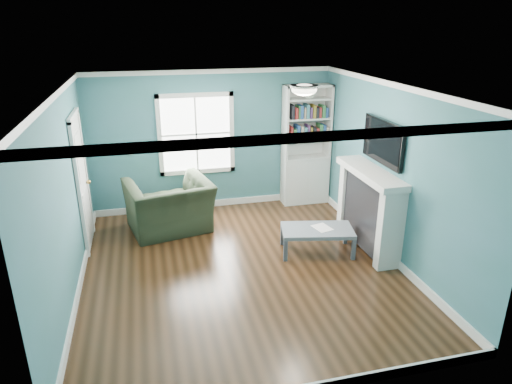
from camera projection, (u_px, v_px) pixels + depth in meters
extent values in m
plane|color=black|center=(242.00, 269.00, 6.66)|extent=(5.00, 5.00, 0.00)
plane|color=#32706D|center=(213.00, 141.00, 8.48)|extent=(4.50, 0.00, 4.50)
plane|color=#32706D|center=(301.00, 281.00, 3.94)|extent=(4.50, 0.00, 4.50)
plane|color=#32706D|center=(65.00, 200.00, 5.70)|extent=(0.00, 5.00, 5.00)
plane|color=#32706D|center=(390.00, 173.00, 6.71)|extent=(0.00, 5.00, 5.00)
plane|color=white|center=(240.00, 88.00, 5.75)|extent=(5.00, 5.00, 0.00)
cube|color=white|center=(215.00, 203.00, 8.90)|extent=(4.50, 0.03, 0.12)
cube|color=white|center=(80.00, 285.00, 6.14)|extent=(0.03, 5.00, 0.12)
cube|color=white|center=(381.00, 248.00, 7.15)|extent=(0.03, 5.00, 0.12)
cube|color=white|center=(210.00, 71.00, 8.01)|extent=(4.50, 0.04, 0.08)
cube|color=white|center=(306.00, 138.00, 3.51)|extent=(4.50, 0.04, 0.08)
cube|color=white|center=(51.00, 98.00, 5.26)|extent=(0.04, 5.00, 0.08)
cube|color=white|center=(398.00, 86.00, 6.26)|extent=(0.04, 5.00, 0.08)
cube|color=white|center=(196.00, 134.00, 8.35)|extent=(1.24, 0.01, 1.34)
cube|color=white|center=(160.00, 136.00, 8.19)|extent=(0.08, 0.06, 1.50)
cube|color=white|center=(232.00, 132.00, 8.48)|extent=(0.08, 0.06, 1.50)
cube|color=white|center=(198.00, 171.00, 8.59)|extent=(1.40, 0.06, 0.08)
cube|color=white|center=(194.00, 95.00, 8.09)|extent=(1.40, 0.06, 0.08)
cube|color=white|center=(196.00, 134.00, 8.34)|extent=(1.24, 0.03, 0.03)
cube|color=white|center=(196.00, 134.00, 8.34)|extent=(0.03, 0.03, 1.34)
cube|color=silver|center=(305.00, 180.00, 8.99)|extent=(0.90, 0.35, 0.90)
cube|color=silver|center=(285.00, 124.00, 8.48)|extent=(0.04, 0.35, 1.40)
cube|color=silver|center=(328.00, 121.00, 8.68)|extent=(0.04, 0.35, 1.40)
cube|color=silver|center=(304.00, 121.00, 8.73)|extent=(0.90, 0.02, 1.40)
cube|color=silver|center=(308.00, 86.00, 8.34)|extent=(0.90, 0.35, 0.04)
cube|color=silver|center=(306.00, 157.00, 8.82)|extent=(0.84, 0.33, 0.03)
cube|color=silver|center=(306.00, 138.00, 8.69)|extent=(0.84, 0.33, 0.03)
cube|color=silver|center=(307.00, 118.00, 8.55)|extent=(0.84, 0.33, 0.03)
cube|color=silver|center=(308.00, 99.00, 8.43)|extent=(0.84, 0.33, 0.03)
cube|color=maroon|center=(307.00, 132.00, 8.62)|extent=(0.70, 0.25, 0.22)
cube|color=#33723F|center=(308.00, 112.00, 8.49)|extent=(0.70, 0.25, 0.22)
cylinder|color=beige|center=(309.00, 91.00, 8.33)|extent=(0.26, 0.06, 0.26)
cube|color=black|center=(370.00, 212.00, 7.10)|extent=(0.30, 1.20, 1.10)
cube|color=black|center=(367.00, 224.00, 7.17)|extent=(0.22, 0.65, 0.70)
cube|color=silver|center=(390.00, 230.00, 6.49)|extent=(0.36, 0.16, 1.20)
cube|color=silver|center=(350.00, 197.00, 7.71)|extent=(0.36, 0.16, 1.20)
cube|color=silver|center=(371.00, 173.00, 6.87)|extent=(0.44, 1.58, 0.10)
cube|color=black|center=(383.00, 142.00, 6.73)|extent=(0.06, 1.10, 0.65)
cube|color=silver|center=(82.00, 184.00, 7.07)|extent=(0.04, 0.80, 2.05)
cube|color=white|center=(80.00, 194.00, 6.67)|extent=(0.05, 0.08, 2.13)
cube|color=white|center=(86.00, 175.00, 7.48)|extent=(0.05, 0.08, 2.13)
cube|color=white|center=(73.00, 116.00, 6.70)|extent=(0.05, 0.98, 0.08)
sphere|color=#BF8C3F|center=(89.00, 182.00, 7.39)|extent=(0.07, 0.07, 0.07)
ellipsoid|color=white|center=(304.00, 90.00, 6.06)|extent=(0.34, 0.34, 0.15)
cylinder|color=white|center=(304.00, 86.00, 6.04)|extent=(0.38, 0.38, 0.03)
cube|color=white|center=(130.00, 152.00, 8.16)|extent=(0.08, 0.01, 0.12)
imported|color=black|center=(169.00, 198.00, 7.71)|extent=(1.50, 1.14, 1.18)
cube|color=#464A54|center=(286.00, 250.00, 6.84)|extent=(0.07, 0.07, 0.34)
cube|color=#464A54|center=(354.00, 249.00, 6.87)|extent=(0.07, 0.07, 0.34)
cube|color=#464A54|center=(282.00, 235.00, 7.34)|extent=(0.07, 0.07, 0.34)
cube|color=#464A54|center=(346.00, 234.00, 7.37)|extent=(0.07, 0.07, 0.34)
cube|color=slate|center=(317.00, 230.00, 7.03)|extent=(1.19, 0.81, 0.06)
cube|color=white|center=(322.00, 228.00, 7.05)|extent=(0.30, 0.35, 0.00)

